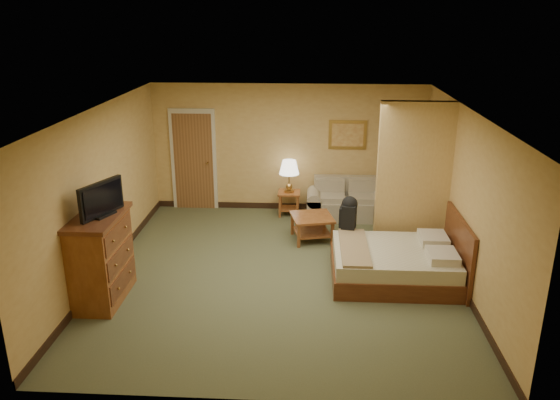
# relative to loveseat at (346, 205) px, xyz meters

# --- Properties ---
(floor) EXTENTS (6.00, 6.00, 0.00)m
(floor) POSITION_rel_loveseat_xyz_m (-1.18, -2.57, -0.26)
(floor) COLOR #505537
(floor) RESTS_ON ground
(ceiling) EXTENTS (6.00, 6.00, 0.00)m
(ceiling) POSITION_rel_loveseat_xyz_m (-1.18, -2.57, 2.34)
(ceiling) COLOR white
(ceiling) RESTS_ON back_wall
(back_wall) EXTENTS (5.50, 0.02, 2.60)m
(back_wall) POSITION_rel_loveseat_xyz_m (-1.18, 0.43, 1.04)
(back_wall) COLOR tan
(back_wall) RESTS_ON floor
(left_wall) EXTENTS (0.02, 6.00, 2.60)m
(left_wall) POSITION_rel_loveseat_xyz_m (-3.93, -2.57, 1.04)
(left_wall) COLOR tan
(left_wall) RESTS_ON floor
(right_wall) EXTENTS (0.02, 6.00, 2.60)m
(right_wall) POSITION_rel_loveseat_xyz_m (1.57, -2.57, 1.04)
(right_wall) COLOR tan
(right_wall) RESTS_ON floor
(partition) EXTENTS (1.20, 0.15, 2.60)m
(partition) POSITION_rel_loveseat_xyz_m (0.97, -1.64, 1.04)
(partition) COLOR tan
(partition) RESTS_ON floor
(door) EXTENTS (0.94, 0.16, 2.10)m
(door) POSITION_rel_loveseat_xyz_m (-3.13, 0.40, 0.77)
(door) COLOR beige
(door) RESTS_ON floor
(baseboard) EXTENTS (5.50, 0.02, 0.12)m
(baseboard) POSITION_rel_loveseat_xyz_m (-1.18, 0.42, -0.20)
(baseboard) COLOR black
(baseboard) RESTS_ON floor
(loveseat) EXTENTS (1.57, 0.73, 0.79)m
(loveseat) POSITION_rel_loveseat_xyz_m (0.00, 0.00, 0.00)
(loveseat) COLOR tan
(loveseat) RESTS_ON floor
(side_table) EXTENTS (0.44, 0.44, 0.49)m
(side_table) POSITION_rel_loveseat_xyz_m (-1.15, 0.08, 0.06)
(side_table) COLOR brown
(side_table) RESTS_ON floor
(table_lamp) EXTENTS (0.40, 0.40, 0.66)m
(table_lamp) POSITION_rel_loveseat_xyz_m (-1.15, 0.08, 0.73)
(table_lamp) COLOR #AA803E
(table_lamp) RESTS_ON side_table
(coffee_table) EXTENTS (0.85, 0.85, 0.46)m
(coffee_table) POSITION_rel_loveseat_xyz_m (-0.68, -1.19, 0.07)
(coffee_table) COLOR brown
(coffee_table) RESTS_ON floor
(wall_picture) EXTENTS (0.75, 0.04, 0.59)m
(wall_picture) POSITION_rel_loveseat_xyz_m (-0.00, 0.41, 1.34)
(wall_picture) COLOR #B78E3F
(wall_picture) RESTS_ON back_wall
(dresser) EXTENTS (0.63, 1.21, 1.29)m
(dresser) POSITION_rel_loveseat_xyz_m (-3.66, -3.52, 0.39)
(dresser) COLOR brown
(dresser) RESTS_ON floor
(tv) EXTENTS (0.35, 0.75, 0.48)m
(tv) POSITION_rel_loveseat_xyz_m (-3.56, -3.52, 1.26)
(tv) COLOR black
(tv) RESTS_ON dresser
(bed) EXTENTS (1.92, 1.58, 1.03)m
(bed) POSITION_rel_loveseat_xyz_m (0.64, -2.67, 0.02)
(bed) COLOR #532613
(bed) RESTS_ON floor
(backpack) EXTENTS (0.27, 0.36, 0.57)m
(backpack) POSITION_rel_loveseat_xyz_m (-0.08, -1.88, 0.55)
(backpack) COLOR black
(backpack) RESTS_ON bed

